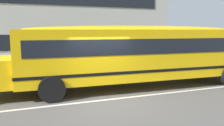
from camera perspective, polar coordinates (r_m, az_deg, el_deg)
name	(u,v)px	position (r m, az deg, el deg)	size (l,w,h in m)	color
ground_plane	(103,100)	(9.17, -2.15, -9.32)	(400.00, 400.00, 0.00)	#54514F
sidewalk_far	(71,70)	(16.09, -10.34, -1.81)	(120.00, 3.00, 0.01)	gray
lane_centreline	(103,100)	(9.16, -2.15, -9.30)	(110.00, 0.16, 0.01)	silver
school_bus	(136,51)	(11.08, 5.97, 3.04)	(13.42, 3.48, 2.98)	yellow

